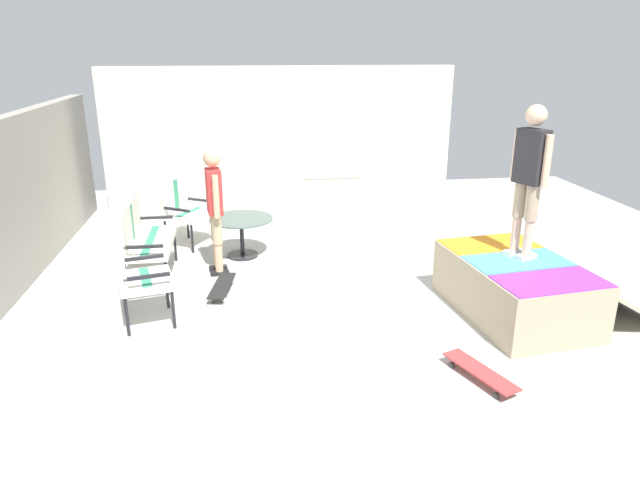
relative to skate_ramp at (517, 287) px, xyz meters
name	(u,v)px	position (x,y,z in m)	size (l,w,h in m)	color
ground_plane	(348,303)	(0.62, 1.81, -0.37)	(12.00, 12.00, 0.10)	#B2B2AD
house_facade	(282,142)	(4.42, 2.30, 0.96)	(0.23, 6.00, 2.56)	beige
skate_ramp	(517,287)	(0.00, 0.00, 0.00)	(1.98, 2.18, 0.64)	tan
patio_bench	(141,233)	(1.62, 4.32, 0.29)	(1.26, 0.57, 1.02)	black
patio_chair_near_house	(182,205)	(2.92, 3.93, 0.29)	(0.82, 0.79, 1.02)	black
patio_chair_by_wall	(133,271)	(0.33, 4.19, 0.29)	(0.73, 0.68, 1.02)	black
patio_table	(242,229)	(2.28, 3.05, 0.08)	(0.90, 0.90, 0.57)	black
person_watching	(215,203)	(1.69, 3.37, 0.63)	(0.48, 0.28, 1.65)	black
person_skater	(530,171)	(0.12, -0.04, 1.29)	(0.45, 0.33, 1.66)	silver
skateboard_by_bench	(222,286)	(1.02, 3.30, -0.24)	(0.82, 0.34, 0.10)	black
skateboard_spare	(480,372)	(-1.25, 0.94, -0.24)	(0.82, 0.48, 0.10)	#B23838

